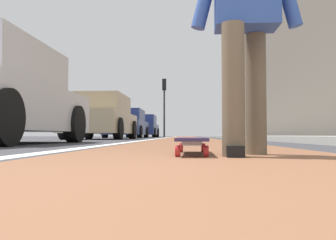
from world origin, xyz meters
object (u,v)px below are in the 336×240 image
object	(u,v)px
parked_car_mid	(102,118)
parked_car_far	(127,124)
skateboard	(192,141)
skater_person	(245,11)
parked_car_end	(143,127)
traffic_light	(164,97)

from	to	relation	value
parked_car_mid	parked_car_far	world-z (taller)	parked_car_mid
skateboard	parked_car_far	bearing A→B (deg)	10.69
skater_person	parked_car_end	size ratio (longest dim) A/B	0.37
skateboard	parked_car_mid	distance (m)	10.18
skateboard	parked_car_mid	bearing A→B (deg)	16.46
skateboard	parked_car_mid	world-z (taller)	parked_car_mid
parked_car_mid	skater_person	bearing A→B (deg)	-161.95
traffic_light	parked_car_mid	bearing A→B (deg)	174.00
skater_person	parked_car_mid	world-z (taller)	skater_person
skateboard	parked_car_end	size ratio (longest dim) A/B	0.19
skateboard	skater_person	bearing A→B (deg)	-113.32
skateboard	parked_car_far	xyz separation A→B (m)	(16.18, 3.05, 0.60)
traffic_light	skateboard	bearing A→B (deg)	-176.29
skateboard	parked_car_end	xyz separation A→B (m)	(21.73, 2.82, 0.61)
parked_car_mid	traffic_light	xyz separation A→B (m)	(13.24, -1.39, 2.13)
parked_car_mid	traffic_light	bearing A→B (deg)	-6.00
skater_person	traffic_light	xyz separation A→B (m)	(23.13, 1.83, 1.92)
skater_person	parked_car_end	bearing A→B (deg)	8.22
skateboard	parked_car_end	distance (m)	21.92
skater_person	traffic_light	world-z (taller)	traffic_light
skateboard	skater_person	world-z (taller)	skater_person
skateboard	skater_person	size ratio (longest dim) A/B	0.51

